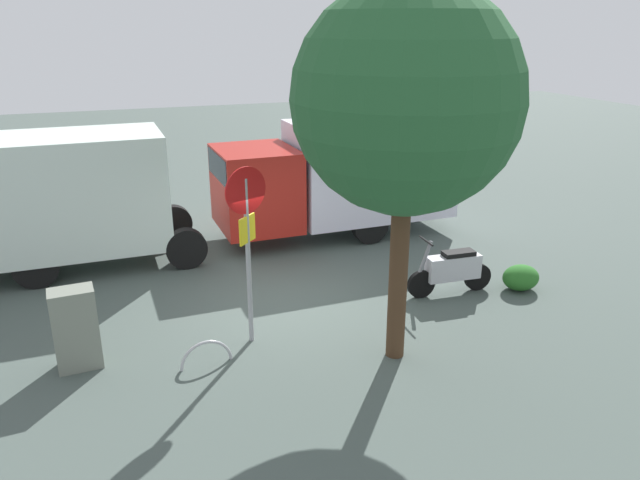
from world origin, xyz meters
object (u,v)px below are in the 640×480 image
stop_sign (247,229)px  bike_rack_hoop (207,365)px  box_truck_near (334,174)px  street_tree (407,100)px  motorcycle (452,269)px  box_truck_far (1,202)px  utility_cabinet (76,329)px

stop_sign → bike_rack_hoop: size_ratio=3.56×
box_truck_near → bike_rack_hoop: size_ratio=8.61×
stop_sign → street_tree: 3.19m
bike_rack_hoop → motorcycle: bearing=-168.5°
box_truck_far → motorcycle: box_truck_far is taller
utility_cabinet → box_truck_near: bearing=-142.8°
box_truck_far → utility_cabinet: bearing=106.7°
street_tree → utility_cabinet: size_ratio=4.37×
box_truck_far → stop_sign: (-4.13, 4.59, 0.40)m
box_truck_near → bike_rack_hoop: box_truck_near is taller
box_truck_far → street_tree: 8.88m
utility_cabinet → bike_rack_hoop: bearing=161.3°
utility_cabinet → stop_sign: bearing=177.6°
utility_cabinet → motorcycle: bearing=-176.7°
box_truck_far → box_truck_near: bearing=-179.9°
motorcycle → utility_cabinet: utility_cabinet is taller
box_truck_near → stop_sign: size_ratio=2.42×
stop_sign → utility_cabinet: (2.73, -0.11, -1.36)m
box_truck_far → motorcycle: size_ratio=4.69×
motorcycle → stop_sign: bearing=9.9°
box_truck_far → utility_cabinet: box_truck_far is taller
stop_sign → street_tree: bearing=149.0°
motorcycle → street_tree: street_tree is taller
stop_sign → bike_rack_hoop: 2.25m
box_truck_far → motorcycle: 9.35m
box_truck_near → box_truck_far: size_ratio=0.86×
motorcycle → street_tree: (2.12, 1.76, 3.56)m
box_truck_near → street_tree: street_tree is taller
box_truck_far → street_tree: (-6.22, 5.84, 2.46)m
stop_sign → box_truck_far: bearing=-48.0°
motorcycle → stop_sign: stop_sign is taller
box_truck_near → utility_cabinet: size_ratio=5.55×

